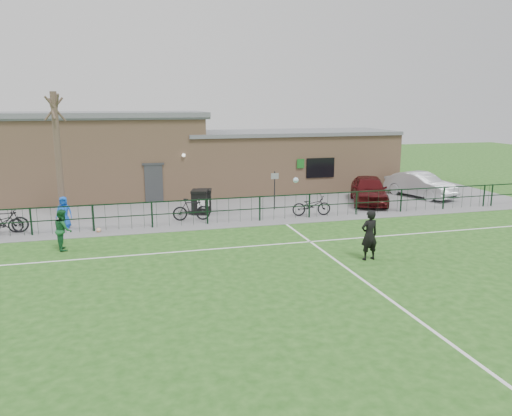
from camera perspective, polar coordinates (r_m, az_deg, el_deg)
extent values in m
plane|color=#214F17|center=(16.06, 4.73, -8.16)|extent=(90.00, 90.00, 0.00)
cube|color=slate|center=(28.67, -4.46, 0.90)|extent=(34.00, 13.00, 0.02)
cube|color=white|center=(23.22, -1.81, -1.74)|extent=(28.00, 0.10, 0.01)
cube|color=white|center=(19.67, 0.77, -4.28)|extent=(28.00, 0.10, 0.01)
cube|color=white|center=(16.81, 11.21, -7.40)|extent=(0.10, 16.00, 0.01)
cube|color=black|center=(23.28, -1.94, -0.20)|extent=(28.00, 0.10, 1.20)
cylinder|color=#4D3A2E|center=(24.94, -21.66, 5.37)|extent=(0.30, 0.30, 6.00)
cube|color=black|center=(25.13, -6.45, 0.61)|extent=(0.95, 1.02, 1.13)
cube|color=black|center=(25.69, -5.92, 0.78)|extent=(0.84, 0.91, 1.05)
cylinder|color=black|center=(25.93, 2.13, 2.01)|extent=(0.06, 0.06, 2.00)
imported|color=#460C0E|center=(28.25, 12.77, 2.07)|extent=(3.33, 4.83, 1.53)
imported|color=#B8BAC0|center=(30.96, 18.27, 2.53)|extent=(2.75, 4.64, 1.44)
imported|color=black|center=(23.71, -26.72, -1.37)|extent=(1.86, 0.73, 1.09)
imported|color=black|center=(23.82, -27.24, -1.51)|extent=(1.90, 0.85, 0.96)
imported|color=black|center=(23.77, -7.38, -0.15)|extent=(1.81, 0.67, 1.06)
imported|color=black|center=(24.74, 6.36, 0.29)|extent=(1.99, 0.90, 1.01)
imported|color=blue|center=(23.70, -21.10, -0.47)|extent=(0.74, 0.52, 1.42)
imported|color=black|center=(18.15, 12.83, -3.03)|extent=(0.71, 0.50, 1.82)
sphere|color=white|center=(20.08, 4.57, 3.19)|extent=(0.22, 0.22, 0.22)
imported|color=#1A5B2D|center=(20.30, -21.19, -2.32)|extent=(0.73, 0.86, 1.57)
sphere|color=silver|center=(22.59, -17.53, -2.43)|extent=(0.21, 0.21, 0.21)
cube|color=tan|center=(31.32, -5.54, 5.05)|extent=(24.00, 5.00, 3.50)
cube|color=tan|center=(30.70, -17.33, 8.83)|extent=(11.52, 5.00, 1.20)
cube|color=slate|center=(30.67, -17.41, 10.17)|extent=(12.02, 5.40, 0.28)
cube|color=slate|center=(32.45, 3.72, 8.60)|extent=(13.44, 5.30, 0.22)
cube|color=#383A3D|center=(28.52, -11.60, 2.75)|extent=(1.00, 0.08, 2.10)
cube|color=black|center=(30.71, 7.36, 4.59)|extent=(1.80, 0.08, 1.20)
cube|color=#19661E|center=(30.15, 5.12, 5.08)|extent=(0.45, 0.04, 0.55)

